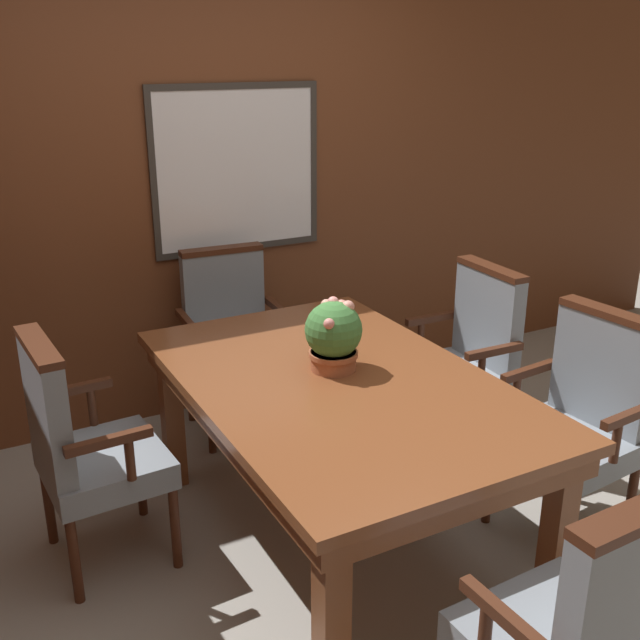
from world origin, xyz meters
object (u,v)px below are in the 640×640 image
(chair_right_near, at_px, (579,415))
(chair_left_far, at_px, (83,444))
(chair_right_far, at_px, (467,355))
(chair_head_near, at_px, (585,630))
(dining_table, at_px, (338,401))
(potted_plant, at_px, (334,335))
(chair_head_far, at_px, (231,332))

(chair_right_near, xyz_separation_m, chair_left_far, (-1.89, 0.75, 0.00))
(chair_right_far, height_order, chair_head_near, same)
(dining_table, relative_size, potted_plant, 5.93)
(dining_table, distance_m, chair_right_far, 1.04)
(chair_head_near, xyz_separation_m, potted_plant, (0.00, 1.38, 0.37))
(dining_table, bearing_deg, chair_head_near, -88.61)
(dining_table, bearing_deg, chair_head_far, 88.55)
(chair_head_near, bearing_deg, dining_table, -90.67)
(chair_right_far, bearing_deg, chair_head_far, -130.79)
(chair_head_near, xyz_separation_m, chair_left_far, (-0.97, 1.65, 0.00))
(dining_table, xyz_separation_m, chair_right_far, (0.96, 0.38, -0.13))
(chair_right_far, distance_m, chair_head_near, 1.90)
(dining_table, height_order, chair_left_far, chair_left_far)
(chair_head_far, bearing_deg, chair_head_near, -86.38)
(chair_head_far, xyz_separation_m, chair_left_far, (-0.97, -0.86, 0.00))
(dining_table, xyz_separation_m, potted_plant, (0.03, 0.10, 0.24))
(chair_left_far, height_order, potted_plant, potted_plant)
(chair_head_near, height_order, chair_left_far, same)
(chair_left_far, bearing_deg, chair_head_far, -51.43)
(chair_right_far, xyz_separation_m, chair_head_near, (-0.93, -1.66, 0.00))
(chair_right_far, relative_size, chair_head_near, 1.00)
(chair_right_near, height_order, chair_left_far, same)
(dining_table, relative_size, chair_right_far, 1.78)
(chair_right_near, bearing_deg, chair_head_far, -155.46)
(chair_right_far, distance_m, chair_head_far, 1.26)
(chair_left_far, xyz_separation_m, potted_plant, (0.97, -0.27, 0.37))
(chair_right_near, distance_m, chair_left_far, 2.04)
(chair_right_far, xyz_separation_m, potted_plant, (-0.93, -0.28, 0.37))
(dining_table, height_order, chair_head_near, chair_head_near)
(chair_right_near, bearing_deg, potted_plant, -122.49)
(chair_right_far, relative_size, chair_head_far, 1.00)
(chair_head_near, relative_size, chair_left_far, 1.00)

